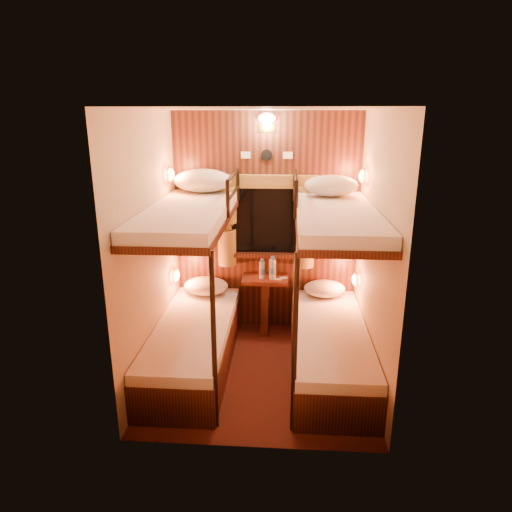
# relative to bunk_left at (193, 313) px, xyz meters

# --- Properties ---
(floor) EXTENTS (2.10, 2.10, 0.00)m
(floor) POSITION_rel_bunk_left_xyz_m (0.65, -0.07, -0.56)
(floor) COLOR #39140F
(floor) RESTS_ON ground
(ceiling) EXTENTS (2.10, 2.10, 0.00)m
(ceiling) POSITION_rel_bunk_left_xyz_m (0.65, -0.07, 1.84)
(ceiling) COLOR silver
(ceiling) RESTS_ON wall_back
(wall_back) EXTENTS (2.40, 0.00, 2.40)m
(wall_back) POSITION_rel_bunk_left_xyz_m (0.65, 0.98, 0.64)
(wall_back) COLOR #C6B293
(wall_back) RESTS_ON floor
(wall_front) EXTENTS (2.40, 0.00, 2.40)m
(wall_front) POSITION_rel_bunk_left_xyz_m (0.65, -1.12, 0.64)
(wall_front) COLOR #C6B293
(wall_front) RESTS_ON floor
(wall_left) EXTENTS (0.00, 2.40, 2.40)m
(wall_left) POSITION_rel_bunk_left_xyz_m (-0.35, -0.07, 0.64)
(wall_left) COLOR #C6B293
(wall_left) RESTS_ON floor
(wall_right) EXTENTS (0.00, 2.40, 2.40)m
(wall_right) POSITION_rel_bunk_left_xyz_m (1.65, -0.07, 0.64)
(wall_right) COLOR #C6B293
(wall_right) RESTS_ON floor
(back_panel) EXTENTS (2.00, 0.03, 2.40)m
(back_panel) POSITION_rel_bunk_left_xyz_m (0.65, 0.97, 0.64)
(back_panel) COLOR black
(back_panel) RESTS_ON floor
(bunk_left) EXTENTS (0.72, 1.90, 1.82)m
(bunk_left) POSITION_rel_bunk_left_xyz_m (0.00, 0.00, 0.00)
(bunk_left) COLOR black
(bunk_left) RESTS_ON floor
(bunk_right) EXTENTS (0.72, 1.90, 1.82)m
(bunk_right) POSITION_rel_bunk_left_xyz_m (1.30, 0.00, 0.00)
(bunk_right) COLOR black
(bunk_right) RESTS_ON floor
(window) EXTENTS (1.00, 0.12, 0.79)m
(window) POSITION_rel_bunk_left_xyz_m (0.65, 0.94, 0.62)
(window) COLOR black
(window) RESTS_ON back_panel
(curtains) EXTENTS (1.10, 0.22, 1.00)m
(curtains) POSITION_rel_bunk_left_xyz_m (0.65, 0.90, 0.71)
(curtains) COLOR olive
(curtains) RESTS_ON back_panel
(back_fixtures) EXTENTS (0.54, 0.09, 0.48)m
(back_fixtures) POSITION_rel_bunk_left_xyz_m (0.65, 0.93, 1.69)
(back_fixtures) COLOR black
(back_fixtures) RESTS_ON back_panel
(reading_lamps) EXTENTS (2.00, 0.20, 1.25)m
(reading_lamps) POSITION_rel_bunk_left_xyz_m (0.65, 0.63, 0.68)
(reading_lamps) COLOR orange
(reading_lamps) RESTS_ON wall_left
(table) EXTENTS (0.50, 0.34, 0.66)m
(table) POSITION_rel_bunk_left_xyz_m (0.65, 0.78, -0.14)
(table) COLOR #512012
(table) RESTS_ON floor
(bottle_left) EXTENTS (0.07, 0.07, 0.22)m
(bottle_left) POSITION_rel_bunk_left_xyz_m (0.62, 0.74, 0.19)
(bottle_left) COLOR #99BFE5
(bottle_left) RESTS_ON table
(bottle_right) EXTENTS (0.08, 0.08, 0.26)m
(bottle_right) POSITION_rel_bunk_left_xyz_m (0.73, 0.73, 0.20)
(bottle_right) COLOR #99BFE5
(bottle_right) RESTS_ON table
(sachet_a) EXTENTS (0.09, 0.07, 0.01)m
(sachet_a) POSITION_rel_bunk_left_xyz_m (0.79, 0.72, 0.09)
(sachet_a) COLOR silver
(sachet_a) RESTS_ON table
(sachet_b) EXTENTS (0.09, 0.08, 0.01)m
(sachet_b) POSITION_rel_bunk_left_xyz_m (0.85, 0.78, 0.09)
(sachet_b) COLOR silver
(sachet_b) RESTS_ON table
(pillow_lower_left) EXTENTS (0.49, 0.35, 0.19)m
(pillow_lower_left) POSITION_rel_bunk_left_xyz_m (-0.00, 0.73, -0.01)
(pillow_lower_left) COLOR silver
(pillow_lower_left) RESTS_ON bunk_left
(pillow_lower_right) EXTENTS (0.45, 0.32, 0.18)m
(pillow_lower_right) POSITION_rel_bunk_left_xyz_m (1.30, 0.76, -0.01)
(pillow_lower_right) COLOR silver
(pillow_lower_right) RESTS_ON bunk_right
(pillow_upper_left) EXTENTS (0.60, 0.43, 0.24)m
(pillow_upper_left) POSITION_rel_bunk_left_xyz_m (-0.00, 0.75, 1.15)
(pillow_upper_left) COLOR silver
(pillow_upper_left) RESTS_ON bunk_left
(pillow_upper_right) EXTENTS (0.53, 0.38, 0.21)m
(pillow_upper_right) POSITION_rel_bunk_left_xyz_m (1.30, 0.59, 1.13)
(pillow_upper_right) COLOR silver
(pillow_upper_right) RESTS_ON bunk_right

